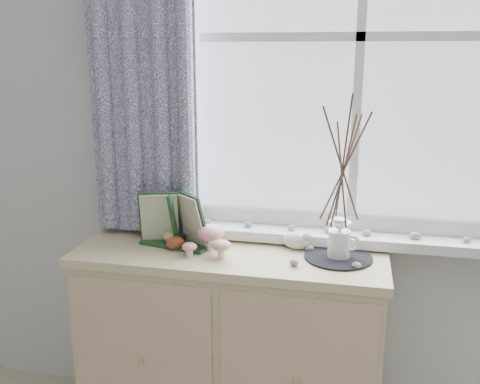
{
  "coord_description": "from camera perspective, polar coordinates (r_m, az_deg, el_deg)",
  "views": [
    {
      "loc": [
        0.31,
        -0.14,
        1.6
      ],
      "look_at": [
        -0.1,
        1.7,
        1.1
      ],
      "focal_mm": 40.0,
      "sensor_mm": 36.0,
      "label": 1
    }
  ],
  "objects": [
    {
      "name": "botanical_book",
      "position": [
        2.08,
        -7.25,
        -3.08
      ],
      "size": [
        0.34,
        0.19,
        0.22
      ],
      "primitive_type": null,
      "rotation": [
        0.0,
        0.0,
        -0.2
      ],
      "color": "#1E3F22",
      "rests_on": "sideboard"
    },
    {
      "name": "sideboard_pebbles",
      "position": [
        2.03,
        7.37,
        -6.59
      ],
      "size": [
        0.33,
        0.23,
        0.02
      ],
      "color": "gray",
      "rests_on": "sideboard"
    },
    {
      "name": "songbird_figurine",
      "position": [
        2.1,
        5.99,
        -5.09
      ],
      "size": [
        0.15,
        0.09,
        0.07
      ],
      "primitive_type": null,
      "rotation": [
        0.0,
        0.0,
        -0.21
      ],
      "color": "silver",
      "rests_on": "sideboard"
    },
    {
      "name": "twig_pitcher",
      "position": [
        1.94,
        10.93,
        2.92
      ],
      "size": [
        0.26,
        0.26,
        0.62
      ],
      "rotation": [
        0.0,
        0.0,
        0.22
      ],
      "color": "silver",
      "rests_on": "crocheted_doily"
    },
    {
      "name": "crocheted_doily",
      "position": [
        2.04,
        10.44,
        -6.87
      ],
      "size": [
        0.25,
        0.25,
        0.01
      ],
      "primitive_type": "cylinder",
      "color": "black",
      "rests_on": "sideboard"
    },
    {
      "name": "wooden_eggs",
      "position": [
        2.16,
        -7.4,
        -4.73
      ],
      "size": [
        0.14,
        0.18,
        0.08
      ],
      "color": "tan",
      "rests_on": "sideboard"
    },
    {
      "name": "sideboard",
      "position": [
        2.27,
        -1.03,
        -16.35
      ],
      "size": [
        1.2,
        0.45,
        0.85
      ],
      "color": "beige",
      "rests_on": "ground"
    },
    {
      "name": "toadstool_cluster",
      "position": [
        2.04,
        -3.17,
        -4.88
      ],
      "size": [
        0.19,
        0.16,
        0.1
      ],
      "color": "white",
      "rests_on": "sideboard"
    }
  ]
}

